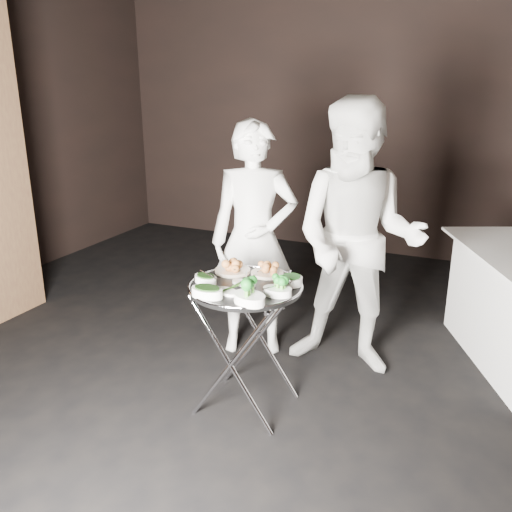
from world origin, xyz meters
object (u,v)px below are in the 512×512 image
at_px(waiter_left, 254,240).
at_px(waiter_right, 357,241).
at_px(serving_tray, 245,287).
at_px(tray_stand, 246,341).

relative_size(waiter_left, waiter_right, 0.91).
bearing_deg(waiter_left, waiter_right, -20.52).
bearing_deg(waiter_right, serving_tray, -124.76).
bearing_deg(serving_tray, tray_stand, -153.43).
distance_m(serving_tray, waiter_left, 0.79).
bearing_deg(tray_stand, waiter_right, 58.66).
height_order(tray_stand, serving_tray, serving_tray).
height_order(tray_stand, waiter_right, waiter_right).
xyz_separation_m(waiter_left, waiter_right, (0.75, 0.03, 0.08)).
bearing_deg(waiter_left, serving_tray, -91.60).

